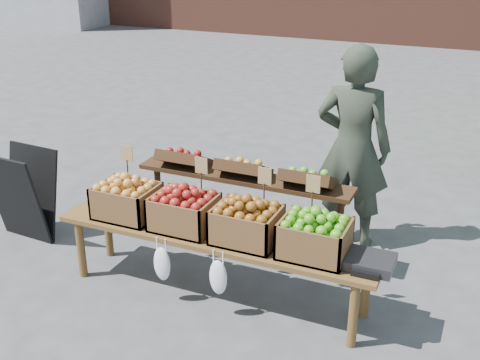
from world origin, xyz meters
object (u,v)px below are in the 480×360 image
at_px(crate_golden_apples, 127,201).
at_px(crate_red_apples, 246,225).
at_px(crate_russet_pears, 184,212).
at_px(back_table, 243,204).
at_px(weighing_scale, 370,262).
at_px(display_bench, 215,265).
at_px(vendor, 353,148).
at_px(chalkboard_sign, 24,195).
at_px(crate_green_apples, 314,238).

height_order(crate_golden_apples, crate_red_apples, same).
distance_m(crate_russet_pears, crate_red_apples, 0.55).
bearing_deg(back_table, crate_golden_apples, -136.60).
bearing_deg(back_table, weighing_scale, -28.73).
distance_m(display_bench, weighing_scale, 1.29).
distance_m(vendor, chalkboard_sign, 3.18).
bearing_deg(back_table, vendor, 39.01).
height_order(chalkboard_sign, crate_green_apples, chalkboard_sign).
relative_size(display_bench, crate_russet_pears, 5.40).
distance_m(vendor, crate_russet_pears, 1.74).
bearing_deg(crate_golden_apples, weighing_scale, 0.00).
xyz_separation_m(display_bench, weighing_scale, (1.25, 0.00, 0.33)).
bearing_deg(vendor, weighing_scale, 108.42).
bearing_deg(chalkboard_sign, crate_russet_pears, -1.71).
height_order(crate_golden_apples, weighing_scale, crate_golden_apples).
bearing_deg(crate_green_apples, crate_russet_pears, 180.00).
xyz_separation_m(display_bench, crate_russet_pears, (-0.27, 0.00, 0.42)).
xyz_separation_m(crate_russet_pears, weighing_scale, (1.52, 0.00, -0.10)).
bearing_deg(chalkboard_sign, weighing_scale, 0.73).
distance_m(crate_golden_apples, weighing_scale, 2.08).
relative_size(crate_golden_apples, weighing_scale, 1.47).
distance_m(crate_golden_apples, crate_green_apples, 1.65).
xyz_separation_m(back_table, crate_red_apples, (0.34, -0.72, 0.19)).
bearing_deg(crate_russet_pears, display_bench, 0.00).
relative_size(vendor, crate_golden_apples, 3.85).
bearing_deg(crate_russet_pears, vendor, 53.35).
bearing_deg(display_bench, back_table, 95.05).
xyz_separation_m(crate_russet_pears, crate_red_apples, (0.55, 0.00, 0.00)).
xyz_separation_m(vendor, crate_green_apples, (0.07, -1.38, -0.25)).
xyz_separation_m(back_table, display_bench, (0.06, -0.72, -0.24)).
relative_size(chalkboard_sign, crate_green_apples, 1.84).
bearing_deg(crate_russet_pears, weighing_scale, 0.00).
height_order(vendor, back_table, vendor).
bearing_deg(chalkboard_sign, crate_red_apples, -0.48).
height_order(chalkboard_sign, weighing_scale, chalkboard_sign).
relative_size(vendor, crate_russet_pears, 3.85).
relative_size(crate_russet_pears, crate_green_apples, 1.00).
height_order(display_bench, crate_golden_apples, crate_golden_apples).
xyz_separation_m(chalkboard_sign, crate_golden_apples, (1.32, -0.18, 0.25)).
bearing_deg(crate_green_apples, display_bench, 180.00).
xyz_separation_m(crate_russet_pears, crate_green_apples, (1.10, 0.00, 0.00)).
xyz_separation_m(display_bench, crate_golden_apples, (-0.82, 0.00, 0.42)).
bearing_deg(crate_golden_apples, crate_russet_pears, 0.00).
relative_size(back_table, crate_russet_pears, 4.20).
distance_m(display_bench, crate_golden_apples, 0.93).
height_order(vendor, crate_russet_pears, vendor).
bearing_deg(crate_red_apples, chalkboard_sign, 175.80).
relative_size(display_bench, crate_green_apples, 5.40).
height_order(back_table, crate_green_apples, back_table).
bearing_deg(display_bench, crate_russet_pears, 180.00).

